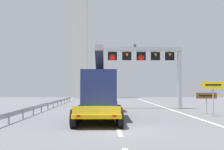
# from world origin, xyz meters

# --- Properties ---
(ground) EXTENTS (112.00, 112.00, 0.00)m
(ground) POSITION_xyz_m (0.00, 0.00, 0.00)
(ground) COLOR #5B5B60
(lane_markings) EXTENTS (0.20, 65.27, 0.01)m
(lane_markings) POSITION_xyz_m (-0.10, 25.34, 0.01)
(lane_markings) COLOR silver
(lane_markings) RESTS_ON ground
(edge_line_right) EXTENTS (0.20, 63.00, 0.01)m
(edge_line_right) POSITION_xyz_m (6.20, 12.00, 0.01)
(edge_line_right) COLOR silver
(edge_line_right) RESTS_ON ground
(overhead_lane_gantry) EXTENTS (9.32, 0.90, 7.23)m
(overhead_lane_gantry) POSITION_xyz_m (4.42, 15.73, 5.51)
(overhead_lane_gantry) COLOR #9EA0A5
(overhead_lane_gantry) RESTS_ON ground
(heavy_haul_truck_yellow) EXTENTS (3.17, 14.09, 5.30)m
(heavy_haul_truck_yellow) POSITION_xyz_m (-1.20, 8.03, 1.99)
(heavy_haul_truck_yellow) COLOR yellow
(heavy_haul_truck_yellow) RESTS_ON ground
(exit_sign_yellow) EXTENTS (1.79, 0.15, 2.87)m
(exit_sign_yellow) POSITION_xyz_m (7.95, 7.09, 2.23)
(exit_sign_yellow) COLOR #9EA0A5
(exit_sign_yellow) RESTS_ON ground
(tourist_info_sign_brown) EXTENTS (1.84, 0.15, 1.90)m
(tourist_info_sign_brown) POSITION_xyz_m (8.12, 9.09, 1.47)
(tourist_info_sign_brown) COLOR #9EA0A5
(tourist_info_sign_brown) RESTS_ON ground
(guardrail_left) EXTENTS (0.13, 36.48, 0.76)m
(guardrail_left) POSITION_xyz_m (-7.02, 16.24, 0.56)
(guardrail_left) COLOR #999EA3
(guardrail_left) RESTS_ON ground
(bridge_pylon_distant) EXTENTS (9.00, 2.00, 40.51)m
(bridge_pylon_distant) POSITION_xyz_m (-6.37, 48.14, 20.65)
(bridge_pylon_distant) COLOR #B7B7B2
(bridge_pylon_distant) RESTS_ON ground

